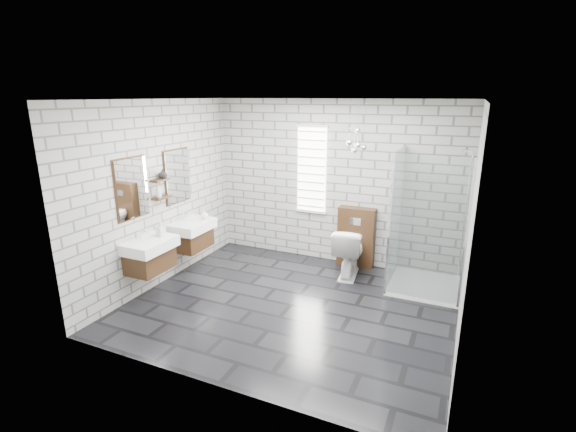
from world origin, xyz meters
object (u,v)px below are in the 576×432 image
Objects in this scene: vanity_left at (148,246)px; vanity_right at (190,227)px; shower_enclosure at (419,258)px; toilet at (349,252)px; cistern_panel at (356,237)px.

vanity_right is (0.00, 0.95, 0.00)m from vanity_left.
toilet is (-1.07, 0.10, -0.11)m from shower_enclosure.
vanity_left is 0.95m from vanity_right.
cistern_panel is 0.43m from toilet.
vanity_right is 0.77× the size of shower_enclosure.
toilet is at bearing -90.00° from cistern_panel.
vanity_right is at bearing -151.02° from cistern_panel.
vanity_left is 2.99m from toilet.
vanity_right is at bearing -167.11° from shower_enclosure.
shower_enclosure reaches higher than toilet.
vanity_right is 2.69m from cistern_panel.
vanity_left is 3.83m from shower_enclosure.
toilet is at bearing 174.84° from shower_enclosure.
vanity_right reaches higher than toilet.
shower_enclosure is (1.07, -0.52, 0.00)m from cistern_panel.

